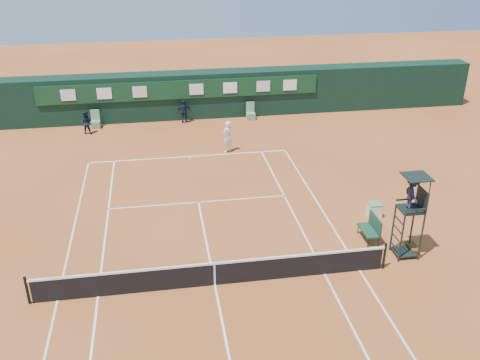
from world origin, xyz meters
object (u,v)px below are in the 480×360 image
object	(u,v)px
tennis_net	(215,273)
player_bench	(371,227)
cooler	(374,209)
player	(227,137)
umpire_chair	(412,200)

from	to	relation	value
tennis_net	player_bench	xyz separation A→B (m)	(6.69, 2.00, 0.09)
player_bench	cooler	bearing A→B (deg)	64.07
tennis_net	player	distance (m)	12.44
tennis_net	umpire_chair	xyz separation A→B (m)	(7.56, 0.74, 1.95)
umpire_chair	player	bearing A→B (deg)	114.97
tennis_net	umpire_chair	world-z (taller)	umpire_chair
tennis_net	cooler	world-z (taller)	tennis_net
player	player_bench	bearing A→B (deg)	72.98
umpire_chair	player	xyz separation A→B (m)	(-5.35, 11.50, -1.54)
umpire_chair	cooler	distance (m)	3.78
umpire_chair	tennis_net	bearing A→B (deg)	-174.44
tennis_net	player_bench	bearing A→B (deg)	16.64
player_bench	cooler	distance (m)	2.08
player_bench	cooler	world-z (taller)	player_bench
tennis_net	player_bench	distance (m)	6.98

